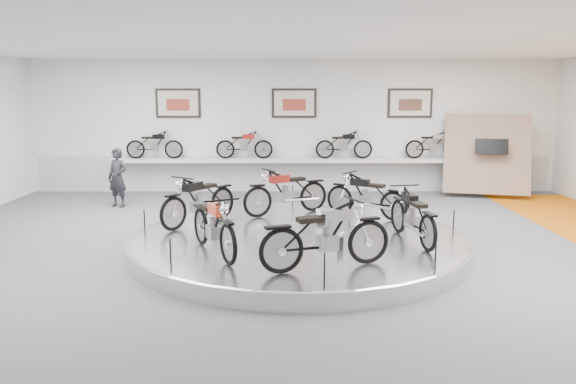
{
  "coord_description": "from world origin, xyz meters",
  "views": [
    {
      "loc": [
        -0.24,
        -10.14,
        2.97
      ],
      "look_at": [
        -0.21,
        0.6,
        1.09
      ],
      "focal_mm": 35.0,
      "sensor_mm": 36.0,
      "label": 1
    }
  ],
  "objects_px": {
    "display_platform": "(299,243)",
    "bike_f": "(412,215)",
    "visitor": "(118,178)",
    "shelf": "(294,160)",
    "bike_a": "(366,195)",
    "bike_e": "(326,235)",
    "bike_c": "(199,199)",
    "bike_b": "(286,191)",
    "bike_d": "(214,225)"
  },
  "relations": [
    {
      "from": "bike_c",
      "to": "shelf",
      "type": "bearing_deg",
      "value": -164.41
    },
    {
      "from": "bike_c",
      "to": "visitor",
      "type": "xyz_separation_m",
      "value": [
        -2.66,
        3.32,
        -0.04
      ]
    },
    {
      "from": "bike_b",
      "to": "bike_c",
      "type": "relative_size",
      "value": 1.0
    },
    {
      "from": "bike_d",
      "to": "bike_e",
      "type": "bearing_deg",
      "value": 39.74
    },
    {
      "from": "shelf",
      "to": "bike_f",
      "type": "relative_size",
      "value": 6.48
    },
    {
      "from": "bike_b",
      "to": "bike_a",
      "type": "bearing_deg",
      "value": 141.0
    },
    {
      "from": "display_platform",
      "to": "bike_a",
      "type": "distance_m",
      "value": 2.29
    },
    {
      "from": "visitor",
      "to": "display_platform",
      "type": "bearing_deg",
      "value": -17.98
    },
    {
      "from": "bike_a",
      "to": "bike_e",
      "type": "xyz_separation_m",
      "value": [
        -1.13,
        -3.68,
        0.05
      ]
    },
    {
      "from": "shelf",
      "to": "bike_d",
      "type": "xyz_separation_m",
      "value": [
        -1.46,
        -7.67,
        -0.19
      ]
    },
    {
      "from": "bike_c",
      "to": "bike_d",
      "type": "distance_m",
      "value": 2.29
    },
    {
      "from": "bike_d",
      "to": "visitor",
      "type": "distance_m",
      "value": 6.41
    },
    {
      "from": "bike_f",
      "to": "bike_e",
      "type": "bearing_deg",
      "value": 123.14
    },
    {
      "from": "display_platform",
      "to": "bike_f",
      "type": "xyz_separation_m",
      "value": [
        2.06,
        -0.47,
        0.65
      ]
    },
    {
      "from": "display_platform",
      "to": "visitor",
      "type": "xyz_separation_m",
      "value": [
        -4.71,
        4.26,
        0.63
      ]
    },
    {
      "from": "shelf",
      "to": "bike_c",
      "type": "relative_size",
      "value": 6.16
    },
    {
      "from": "display_platform",
      "to": "bike_a",
      "type": "bearing_deg",
      "value": 46.79
    },
    {
      "from": "shelf",
      "to": "bike_a",
      "type": "bearing_deg",
      "value": -72.6
    },
    {
      "from": "bike_f",
      "to": "display_platform",
      "type": "bearing_deg",
      "value": 66.68
    },
    {
      "from": "shelf",
      "to": "bike_e",
      "type": "relative_size",
      "value": 5.97
    },
    {
      "from": "display_platform",
      "to": "bike_f",
      "type": "height_order",
      "value": "bike_f"
    },
    {
      "from": "bike_c",
      "to": "bike_a",
      "type": "bearing_deg",
      "value": 136.66
    },
    {
      "from": "bike_d",
      "to": "bike_f",
      "type": "distance_m",
      "value": 3.61
    },
    {
      "from": "bike_f",
      "to": "visitor",
      "type": "relative_size",
      "value": 1.08
    },
    {
      "from": "bike_d",
      "to": "visitor",
      "type": "bearing_deg",
      "value": -175.95
    },
    {
      "from": "shelf",
      "to": "bike_b",
      "type": "bearing_deg",
      "value": -93.1
    },
    {
      "from": "visitor",
      "to": "bike_e",
      "type": "bearing_deg",
      "value": -27.13
    },
    {
      "from": "display_platform",
      "to": "bike_c",
      "type": "xyz_separation_m",
      "value": [
        -2.05,
        0.94,
        0.68
      ]
    },
    {
      "from": "bike_a",
      "to": "bike_e",
      "type": "distance_m",
      "value": 3.85
    },
    {
      "from": "visitor",
      "to": "bike_c",
      "type": "bearing_deg",
      "value": -27.1
    },
    {
      "from": "bike_d",
      "to": "visitor",
      "type": "xyz_separation_m",
      "value": [
        -3.25,
        5.53,
        -0.03
      ]
    },
    {
      "from": "display_platform",
      "to": "bike_a",
      "type": "height_order",
      "value": "bike_a"
    },
    {
      "from": "shelf",
      "to": "bike_f",
      "type": "height_order",
      "value": "bike_f"
    },
    {
      "from": "shelf",
      "to": "bike_f",
      "type": "distance_m",
      "value": 7.17
    },
    {
      "from": "display_platform",
      "to": "bike_c",
      "type": "height_order",
      "value": "bike_c"
    },
    {
      "from": "visitor",
      "to": "bike_d",
      "type": "bearing_deg",
      "value": -35.42
    },
    {
      "from": "bike_a",
      "to": "shelf",
      "type": "bearing_deg",
      "value": -36.54
    },
    {
      "from": "shelf",
      "to": "bike_e",
      "type": "xyz_separation_m",
      "value": [
        0.37,
        -8.48,
        -0.16
      ]
    },
    {
      "from": "bike_f",
      "to": "bike_b",
      "type": "bearing_deg",
      "value": 33.45
    },
    {
      "from": "bike_f",
      "to": "visitor",
      "type": "bearing_deg",
      "value": 44.54
    },
    {
      "from": "display_platform",
      "to": "bike_a",
      "type": "relative_size",
      "value": 3.83
    },
    {
      "from": "shelf",
      "to": "visitor",
      "type": "height_order",
      "value": "visitor"
    },
    {
      "from": "bike_a",
      "to": "bike_d",
      "type": "height_order",
      "value": "bike_d"
    },
    {
      "from": "shelf",
      "to": "bike_d",
      "type": "distance_m",
      "value": 7.81
    },
    {
      "from": "bike_a",
      "to": "bike_e",
      "type": "height_order",
      "value": "bike_e"
    },
    {
      "from": "bike_a",
      "to": "bike_d",
      "type": "distance_m",
      "value": 4.13
    },
    {
      "from": "bike_f",
      "to": "shelf",
      "type": "bearing_deg",
      "value": 6.14
    },
    {
      "from": "bike_a",
      "to": "visitor",
      "type": "relative_size",
      "value": 1.06
    },
    {
      "from": "bike_a",
      "to": "bike_f",
      "type": "relative_size",
      "value": 0.98
    },
    {
      "from": "bike_a",
      "to": "bike_b",
      "type": "bearing_deg",
      "value": 25.79
    }
  ]
}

